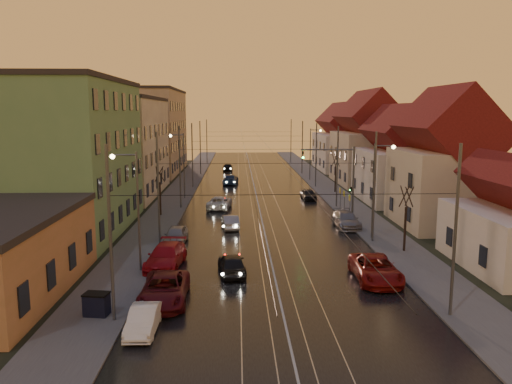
{
  "coord_description": "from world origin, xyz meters",
  "views": [
    {
      "loc": [
        -2.33,
        -30.04,
        10.51
      ],
      "look_at": [
        -0.49,
        19.75,
        2.49
      ],
      "focal_mm": 35.0,
      "sensor_mm": 36.0,
      "label": 1
    }
  ],
  "objects": [
    {
      "name": "catenary_pole_r_2",
      "position": [
        8.6,
        24.0,
        4.5
      ],
      "size": [
        0.16,
        0.16,
        9.0
      ],
      "primitive_type": "cylinder",
      "color": "#595B60",
      "rests_on": "ground"
    },
    {
      "name": "ground",
      "position": [
        0.0,
        0.0,
        0.0
      ],
      "size": [
        160.0,
        160.0,
        0.0
      ],
      "primitive_type": "plane",
      "color": "black",
      "rests_on": "ground"
    },
    {
      "name": "apartment_left_1",
      "position": [
        -17.5,
        14.0,
        6.5
      ],
      "size": [
        10.0,
        18.0,
        13.0
      ],
      "primitive_type": "cube",
      "color": "#608F5B",
      "rests_on": "ground"
    },
    {
      "name": "parked_left_0",
      "position": [
        -6.91,
        -7.11,
        0.61
      ],
      "size": [
        1.33,
        3.72,
        1.22
      ],
      "primitive_type": "imported",
      "rotation": [
        0.0,
        0.0,
        -0.01
      ],
      "color": "white",
      "rests_on": "ground"
    },
    {
      "name": "road",
      "position": [
        0.0,
        40.0,
        0.02
      ],
      "size": [
        16.0,
        120.0,
        0.04
      ],
      "primitive_type": "cube",
      "color": "black",
      "rests_on": "ground"
    },
    {
      "name": "catenary_pole_l_3",
      "position": [
        -8.6,
        39.0,
        4.5
      ],
      "size": [
        0.16,
        0.16,
        9.0
      ],
      "primitive_type": "cylinder",
      "color": "#595B60",
      "rests_on": "ground"
    },
    {
      "name": "sidewalk_left",
      "position": [
        -10.0,
        40.0,
        0.07
      ],
      "size": [
        4.0,
        120.0,
        0.15
      ],
      "primitive_type": "cube",
      "color": "#4C4C4C",
      "rests_on": "ground"
    },
    {
      "name": "catenary_pole_r_0",
      "position": [
        8.6,
        -6.0,
        4.5
      ],
      "size": [
        0.16,
        0.16,
        9.0
      ],
      "primitive_type": "cylinder",
      "color": "#595B60",
      "rests_on": "ground"
    },
    {
      "name": "parked_left_1",
      "position": [
        -6.45,
        -3.36,
        0.76
      ],
      "size": [
        2.64,
        5.52,
        1.52
      ],
      "primitive_type": "imported",
      "rotation": [
        0.0,
        0.0,
        0.02
      ],
      "color": "#550E15",
      "rests_on": "ground"
    },
    {
      "name": "street_lamp_1",
      "position": [
        9.1,
        10.0,
        4.89
      ],
      "size": [
        1.75,
        0.32,
        8.0
      ],
      "color": "#595B60",
      "rests_on": "ground"
    },
    {
      "name": "bare_tree_1",
      "position": [
        10.2,
        6.0,
        2.49
      ],
      "size": [
        1.09,
        1.09,
        5.11
      ],
      "color": "black",
      "rests_on": "ground"
    },
    {
      "name": "parked_right_0",
      "position": [
        6.28,
        -0.21,
        0.77
      ],
      "size": [
        2.65,
        5.6,
        1.54
      ],
      "primitive_type": "imported",
      "rotation": [
        0.0,
        0.0,
        -0.01
      ],
      "color": "maroon",
      "rests_on": "ground"
    },
    {
      "name": "house_right_4",
      "position": [
        17.0,
        61.0,
        5.05
      ],
      "size": [
        9.18,
        16.32,
        10.0
      ],
      "color": "silver",
      "rests_on": "ground"
    },
    {
      "name": "tram_rail_3",
      "position": [
        2.2,
        40.0,
        0.06
      ],
      "size": [
        0.06,
        120.0,
        0.03
      ],
      "primitive_type": "cube",
      "color": "gray",
      "rests_on": "road"
    },
    {
      "name": "tram_rail_1",
      "position": [
        -0.77,
        40.0,
        0.06
      ],
      "size": [
        0.06,
        120.0,
        0.03
      ],
      "primitive_type": "cube",
      "color": "gray",
      "rests_on": "road"
    },
    {
      "name": "house_right_3",
      "position": [
        17.0,
        43.0,
        5.8
      ],
      "size": [
        9.18,
        14.28,
        11.5
      ],
      "color": "#BFAF93",
      "rests_on": "ground"
    },
    {
      "name": "driving_car_1",
      "position": [
        -3.05,
        14.3,
        0.65
      ],
      "size": [
        1.82,
        4.06,
        1.29
      ],
      "primitive_type": "imported",
      "rotation": [
        0.0,
        0.0,
        3.26
      ],
      "color": "#9B9BA0",
      "rests_on": "ground"
    },
    {
      "name": "catenary_pole_l_0",
      "position": [
        -8.6,
        -6.0,
        4.5
      ],
      "size": [
        0.16,
        0.16,
        9.0
      ],
      "primitive_type": "cylinder",
      "color": "#595B60",
      "rests_on": "ground"
    },
    {
      "name": "catenary_pole_l_1",
      "position": [
        -8.6,
        9.0,
        4.5
      ],
      "size": [
        0.16,
        0.16,
        9.0
      ],
      "primitive_type": "cylinder",
      "color": "#595B60",
      "rests_on": "ground"
    },
    {
      "name": "street_lamp_3",
      "position": [
        9.1,
        46.0,
        4.89
      ],
      "size": [
        1.75,
        0.32,
        8.0
      ],
      "color": "#595B60",
      "rests_on": "ground"
    },
    {
      "name": "apartment_left_3",
      "position": [
        -17.5,
        58.0,
        7.0
      ],
      "size": [
        10.0,
        24.0,
        14.0
      ],
      "primitive_type": "cube",
      "color": "tan",
      "rests_on": "ground"
    },
    {
      "name": "catenary_pole_l_4",
      "position": [
        -8.6,
        54.0,
        4.5
      ],
      "size": [
        0.16,
        0.16,
        9.0
      ],
      "primitive_type": "cylinder",
      "color": "#595B60",
      "rests_on": "ground"
    },
    {
      "name": "dumpster",
      "position": [
        -9.63,
        -5.37,
        0.7
      ],
      "size": [
        1.31,
        0.98,
        1.1
      ],
      "primitive_type": "cube",
      "rotation": [
        0.0,
        0.0,
        -0.16
      ],
      "color": "black",
      "rests_on": "sidewalk_left"
    },
    {
      "name": "catenary_pole_l_2",
      "position": [
        -8.6,
        24.0,
        4.5
      ],
      "size": [
        0.16,
        0.16,
        9.0
      ],
      "primitive_type": "cylinder",
      "color": "#595B60",
      "rests_on": "ground"
    },
    {
      "name": "catenary_pole_r_3",
      "position": [
        8.6,
        39.0,
        4.5
      ],
      "size": [
        0.16,
        0.16,
        9.0
      ],
      "primitive_type": "cylinder",
      "color": "#595B60",
      "rests_on": "ground"
    },
    {
      "name": "house_right_1",
      "position": [
        17.0,
        15.0,
        5.45
      ],
      "size": [
        8.67,
        10.2,
        10.8
      ],
      "color": "#BFAF93",
      "rests_on": "ground"
    },
    {
      "name": "apartment_left_2",
      "position": [
        -17.5,
        34.0,
        6.0
      ],
      "size": [
        10.0,
        20.0,
        12.0
      ],
      "primitive_type": "cube",
      "color": "#B7A98D",
      "rests_on": "ground"
    },
    {
      "name": "sidewalk_right",
      "position": [
        10.0,
        40.0,
        0.07
      ],
      "size": [
        4.0,
        120.0,
        0.15
      ],
      "primitive_type": "cube",
      "color": "#4C4C4C",
      "rests_on": "ground"
    },
    {
      "name": "catenary_pole_r_1",
      "position": [
        8.6,
        9.0,
        4.5
      ],
      "size": [
        0.16,
        0.16,
        9.0
      ],
      "primitive_type": "cylinder",
      "color": "#595B60",
      "rests_on": "ground"
    },
    {
      "name": "traffic_light_mast",
      "position": [
        7.99,
        18.0,
        4.6
      ],
      "size": [
        5.3,
        0.32,
        7.2
      ],
      "color": "#595B60",
      "rests_on": "ground"
    },
    {
      "name": "parked_right_1",
      "position": [
        7.6,
        14.41,
        0.72
      ],
      "size": [
        2.15,
        4.99,
        1.43
      ],
      "primitive_type": "imported",
      "rotation": [
        0.0,
        0.0,
        0.03
      ],
      "color": "gray",
      "rests_on": "ground"
    },
    {
      "name": "catenary_pole_l_5",
      "position": [
        -8.6,
        72.0,
        4.5
      ],
      "size": [
        0.16,
        0.16,
        9.0
      ],
      "primitive_type": "cylinder",
      "color": "#595B60",
      "rests_on": "ground"
    },
    {
      "name": "driving_car_2",
      "position": [
        -4.35,
        23.78,
        0.7
      ],
      "size": [
        2.85,
        5.24,
        1.39
      ],
      "primitive_type": "imported",
      "rotation": [
        0.0,
        0.0,
        3.03
      ],
      "color": "silver",
      "rests_on": "ground"
    },
    {
      "name": "parked_left_2",
      "position": [
        -7.26,
        3.03,
        0.78
      ],
      "size": [
        2.67,
        5.55,
        1.56
      ],
      "primitive_type": "imported",
      "rotation": [
        0.0,
        0.0,
        -0.09
      ],
      "color": "#A8101A",
      "rests_on": "ground"
    },
    {
      "name": "parked_right_2",
      "position": [
        6.2,
        29.15,
        0.65
      ],
      "size": [
        1.75,
        3.9,
        1.3
      ],
      "primitive_type": "imported",
      "rotation": [
        0.0,
        0.0,
        0.06
      ],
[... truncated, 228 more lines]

